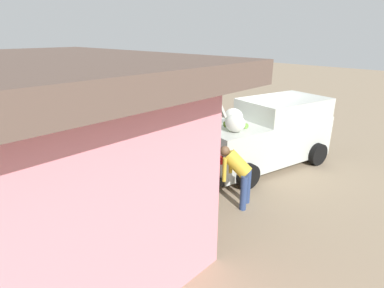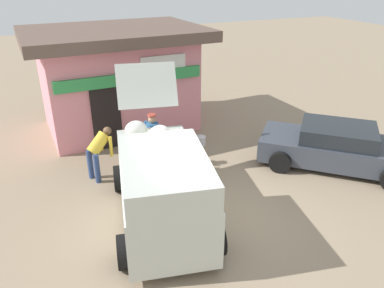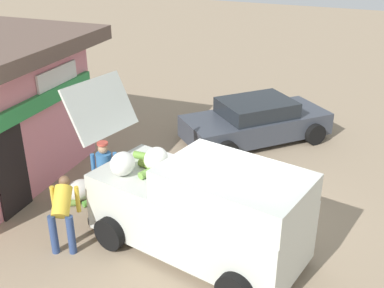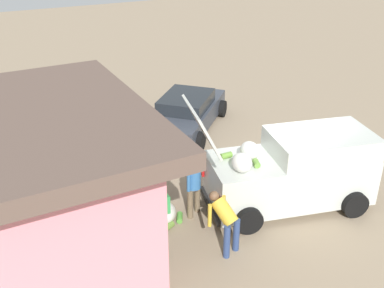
% 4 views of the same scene
% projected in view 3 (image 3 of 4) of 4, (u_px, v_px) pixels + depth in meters
% --- Properties ---
extents(ground_plane, '(60.00, 60.00, 0.00)m').
position_uv_depth(ground_plane, '(237.00, 226.00, 10.12)').
color(ground_plane, gray).
extents(delivery_van, '(2.77, 4.97, 3.04)m').
position_uv_depth(delivery_van, '(201.00, 208.00, 8.93)').
color(delivery_van, silver).
rests_on(delivery_van, ground_plane).
extents(parked_sedan, '(4.30, 4.18, 1.24)m').
position_uv_depth(parked_sedan, '(256.00, 121.00, 13.86)').
color(parked_sedan, '#383D47').
rests_on(parked_sedan, ground_plane).
extents(vendor_standing, '(0.47, 0.50, 1.62)m').
position_uv_depth(vendor_standing, '(105.00, 171.00, 10.39)').
color(vendor_standing, '#726047').
rests_on(vendor_standing, ground_plane).
extents(customer_bending, '(0.78, 0.67, 1.41)m').
position_uv_depth(customer_bending, '(63.00, 209.00, 9.12)').
color(customer_bending, navy).
rests_on(customer_bending, ground_plane).
extents(unloaded_banana_pile, '(0.95, 0.92, 0.47)m').
position_uv_depth(unloaded_banana_pile, '(79.00, 191.00, 11.00)').
color(unloaded_banana_pile, silver).
rests_on(unloaded_banana_pile, ground_plane).
extents(paint_bucket, '(0.33, 0.33, 0.30)m').
position_uv_depth(paint_bucket, '(121.00, 161.00, 12.54)').
color(paint_bucket, silver).
rests_on(paint_bucket, ground_plane).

